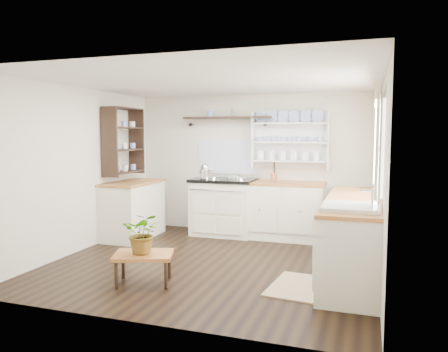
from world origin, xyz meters
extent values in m
cube|color=black|center=(0.00, 0.00, 0.00)|extent=(4.00, 3.80, 0.01)
cube|color=beige|center=(0.00, 1.90, 1.15)|extent=(4.00, 0.02, 2.30)
cube|color=beige|center=(2.00, 0.00, 1.15)|extent=(0.02, 3.80, 2.30)
cube|color=beige|center=(-2.00, 0.00, 1.15)|extent=(0.02, 3.80, 2.30)
cube|color=white|center=(0.00, 0.00, 2.30)|extent=(4.00, 3.80, 0.01)
cube|color=white|center=(1.96, 0.15, 1.50)|extent=(0.04, 1.40, 1.00)
cube|color=white|center=(1.94, 0.15, 1.50)|extent=(0.02, 1.50, 1.10)
cube|color=beige|center=(1.92, 0.15, 2.08)|extent=(0.04, 1.55, 0.18)
cube|color=white|center=(-0.39, 1.57, 0.44)|extent=(0.99, 0.65, 0.87)
cube|color=black|center=(-0.39, 1.57, 0.90)|extent=(1.03, 0.69, 0.05)
cylinder|color=silver|center=(-0.62, 1.57, 0.94)|extent=(0.34, 0.34, 0.03)
cylinder|color=silver|center=(-0.16, 1.57, 0.94)|extent=(0.34, 0.34, 0.03)
cylinder|color=silver|center=(-0.39, 1.21, 0.78)|extent=(0.89, 0.02, 0.02)
cube|color=#F0EACE|center=(0.60, 1.60, 0.44)|extent=(1.25, 0.60, 0.88)
cube|color=brown|center=(0.60, 1.60, 0.88)|extent=(1.27, 0.63, 0.04)
cube|color=#F0EACE|center=(1.70, 0.10, 0.44)|extent=(0.60, 2.40, 0.88)
cube|color=brown|center=(1.70, 0.10, 0.88)|extent=(0.62, 2.43, 0.04)
cube|color=white|center=(1.70, -0.65, 0.80)|extent=(0.55, 0.60, 0.28)
cylinder|color=silver|center=(1.90, -0.65, 1.00)|extent=(0.02, 0.02, 0.22)
cube|color=#F0EACE|center=(-1.70, 0.90, 0.44)|extent=(0.60, 1.10, 0.88)
cube|color=brown|center=(-1.70, 0.90, 0.88)|extent=(0.62, 1.13, 0.04)
cube|color=white|center=(0.65, 1.88, 1.55)|extent=(1.20, 0.03, 0.90)
cube|color=white|center=(0.65, 1.79, 1.55)|extent=(1.20, 0.22, 0.02)
cylinder|color=navy|center=(0.65, 1.80, 1.82)|extent=(0.20, 0.02, 0.20)
cube|color=black|center=(-0.40, 1.77, 1.92)|extent=(1.50, 0.24, 0.04)
cone|color=black|center=(-1.05, 1.84, 1.81)|extent=(0.06, 0.20, 0.06)
cone|color=black|center=(0.25, 1.84, 1.81)|extent=(0.06, 0.20, 0.06)
cube|color=black|center=(-1.84, 0.90, 1.55)|extent=(0.28, 0.80, 1.05)
cylinder|color=#A0513A|center=(0.41, 1.68, 0.97)|extent=(0.10, 0.10, 0.12)
cube|color=brown|center=(-0.47, -0.99, 0.32)|extent=(0.74, 0.63, 0.04)
cylinder|color=black|center=(-0.66, -1.24, 0.15)|extent=(0.04, 0.04, 0.30)
cylinder|color=black|center=(-0.77, -0.91, 0.15)|extent=(0.04, 0.04, 0.30)
cylinder|color=black|center=(-0.16, -1.06, 0.15)|extent=(0.04, 0.04, 0.30)
cylinder|color=black|center=(-0.27, -0.73, 0.15)|extent=(0.04, 0.04, 0.30)
imported|color=#3F7233|center=(-0.47, -0.99, 0.57)|extent=(0.49, 0.46, 0.46)
cube|color=#967F57|center=(1.17, -0.56, 0.01)|extent=(0.64, 0.90, 0.02)
camera|label=1|loc=(1.87, -5.15, 1.64)|focal=35.00mm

